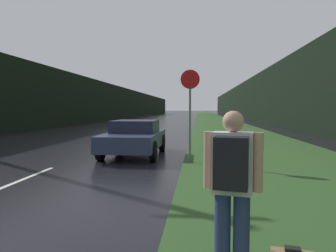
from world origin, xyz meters
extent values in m
cube|color=#2D5123|center=(6.83, 40.00, 0.01)|extent=(6.00, 240.00, 0.02)
cube|color=silver|center=(0.00, 7.92, 0.00)|extent=(0.12, 3.00, 0.01)
cube|color=silver|center=(0.00, 14.92, 0.00)|extent=(0.12, 3.00, 0.01)
cube|color=silver|center=(0.00, 21.92, 0.00)|extent=(0.12, 3.00, 0.01)
cube|color=black|center=(-9.83, 50.00, 2.76)|extent=(2.00, 140.00, 5.53)
cube|color=black|center=(12.83, 50.00, 3.13)|extent=(2.00, 140.00, 6.27)
cylinder|color=slate|center=(4.04, 10.72, 1.19)|extent=(0.07, 0.07, 2.39)
cylinder|color=#B71414|center=(4.04, 10.72, 2.69)|extent=(0.61, 0.02, 0.61)
cylinder|color=navy|center=(4.57, 4.15, 0.44)|extent=(0.17, 0.17, 0.88)
cylinder|color=navy|center=(4.76, 4.11, 0.44)|extent=(0.17, 0.17, 0.88)
cube|color=silver|center=(4.66, 4.13, 1.19)|extent=(0.44, 0.30, 0.63)
sphere|color=tan|center=(4.66, 4.13, 1.62)|extent=(0.22, 0.22, 0.22)
cylinder|color=tan|center=(4.42, 4.18, 1.21)|extent=(0.10, 0.10, 0.60)
cylinder|color=tan|center=(4.91, 4.08, 1.21)|extent=(0.10, 0.10, 0.60)
cube|color=black|center=(4.62, 3.93, 1.22)|extent=(0.35, 0.24, 0.51)
cube|color=black|center=(5.24, 4.03, 0.36)|extent=(0.16, 0.12, 0.04)
cube|color=#2D3856|center=(1.91, 12.08, 0.58)|extent=(1.90, 4.03, 0.55)
cube|color=#1B2134|center=(1.91, 12.28, 1.08)|extent=(1.61, 1.81, 0.45)
cylinder|color=black|center=(2.82, 10.83, 0.34)|extent=(0.20, 0.68, 0.68)
cylinder|color=black|center=(1.01, 10.83, 0.34)|extent=(0.20, 0.68, 0.68)
cylinder|color=black|center=(2.82, 13.33, 0.34)|extent=(0.20, 0.68, 0.68)
cylinder|color=black|center=(1.01, 13.33, 0.34)|extent=(0.20, 0.68, 0.68)
camera|label=1|loc=(4.31, 1.04, 1.74)|focal=32.00mm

